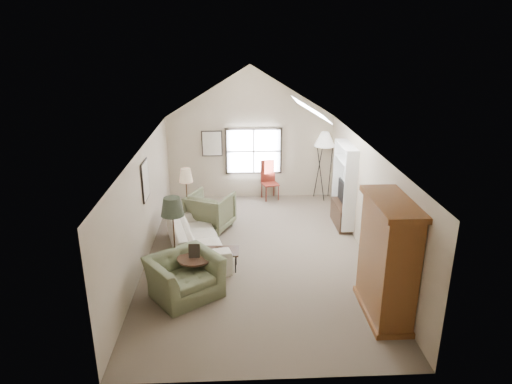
{
  "coord_description": "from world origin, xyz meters",
  "views": [
    {
      "loc": [
        -0.47,
        -9.44,
        4.88
      ],
      "look_at": [
        0.0,
        0.4,
        1.4
      ],
      "focal_mm": 32.0,
      "sensor_mm": 36.0,
      "label": 1
    }
  ],
  "objects_px": {
    "armoire": "(387,259)",
    "sofa": "(196,236)",
    "armchair_near": "(185,276)",
    "armchair_far": "(210,211)",
    "side_chair": "(270,181)",
    "side_table": "(195,273)",
    "coffee_table": "(219,260)"
  },
  "relations": [
    {
      "from": "armoire",
      "to": "side_chair",
      "type": "relative_size",
      "value": 1.86
    },
    {
      "from": "armchair_near",
      "to": "side_chair",
      "type": "height_order",
      "value": "side_chair"
    },
    {
      "from": "armchair_near",
      "to": "side_table",
      "type": "bearing_deg",
      "value": 18.45
    },
    {
      "from": "armoire",
      "to": "side_chair",
      "type": "bearing_deg",
      "value": 104.61
    },
    {
      "from": "side_chair",
      "to": "coffee_table",
      "type": "bearing_deg",
      "value": -124.05
    },
    {
      "from": "coffee_table",
      "to": "side_table",
      "type": "relative_size",
      "value": 1.27
    },
    {
      "from": "coffee_table",
      "to": "armoire",
      "type": "bearing_deg",
      "value": -30.47
    },
    {
      "from": "armoire",
      "to": "side_chair",
      "type": "distance_m",
      "value": 6.32
    },
    {
      "from": "armchair_near",
      "to": "sofa",
      "type": "bearing_deg",
      "value": 51.45
    },
    {
      "from": "armoire",
      "to": "armchair_near",
      "type": "distance_m",
      "value": 3.8
    },
    {
      "from": "sofa",
      "to": "coffee_table",
      "type": "bearing_deg",
      "value": -161.28
    },
    {
      "from": "sofa",
      "to": "armchair_near",
      "type": "distance_m",
      "value": 1.86
    },
    {
      "from": "armoire",
      "to": "coffee_table",
      "type": "distance_m",
      "value": 3.62
    },
    {
      "from": "armoire",
      "to": "armchair_far",
      "type": "distance_m",
      "value": 5.2
    },
    {
      "from": "side_table",
      "to": "sofa",
      "type": "bearing_deg",
      "value": 93.58
    },
    {
      "from": "armchair_far",
      "to": "sofa",
      "type": "bearing_deg",
      "value": 103.36
    },
    {
      "from": "armoire",
      "to": "armchair_near",
      "type": "relative_size",
      "value": 1.74
    },
    {
      "from": "armchair_far",
      "to": "side_table",
      "type": "relative_size",
      "value": 1.56
    },
    {
      "from": "armchair_near",
      "to": "side_chair",
      "type": "distance_m",
      "value": 5.72
    },
    {
      "from": "armchair_near",
      "to": "coffee_table",
      "type": "distance_m",
      "value": 1.21
    },
    {
      "from": "armchair_near",
      "to": "armchair_far",
      "type": "bearing_deg",
      "value": 47.82
    },
    {
      "from": "side_table",
      "to": "armoire",
      "type": "bearing_deg",
      "value": -16.49
    },
    {
      "from": "armchair_far",
      "to": "coffee_table",
      "type": "relative_size",
      "value": 1.23
    },
    {
      "from": "armoire",
      "to": "sofa",
      "type": "height_order",
      "value": "armoire"
    },
    {
      "from": "coffee_table",
      "to": "armchair_near",
      "type": "bearing_deg",
      "value": -121.94
    },
    {
      "from": "armoire",
      "to": "side_table",
      "type": "bearing_deg",
      "value": 163.51
    },
    {
      "from": "armchair_near",
      "to": "armchair_far",
      "type": "height_order",
      "value": "armchair_far"
    },
    {
      "from": "armoire",
      "to": "coffee_table",
      "type": "xyz_separation_m",
      "value": [
        -3.03,
        1.78,
        -0.88
      ]
    },
    {
      "from": "armoire",
      "to": "sofa",
      "type": "xyz_separation_m",
      "value": [
        -3.58,
        2.63,
        -0.7
      ]
    },
    {
      "from": "armoire",
      "to": "side_table",
      "type": "distance_m",
      "value": 3.7
    },
    {
      "from": "armoire",
      "to": "side_table",
      "type": "relative_size",
      "value": 3.21
    },
    {
      "from": "armchair_near",
      "to": "armchair_far",
      "type": "xyz_separation_m",
      "value": [
        0.35,
        3.19,
        0.08
      ]
    }
  ]
}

